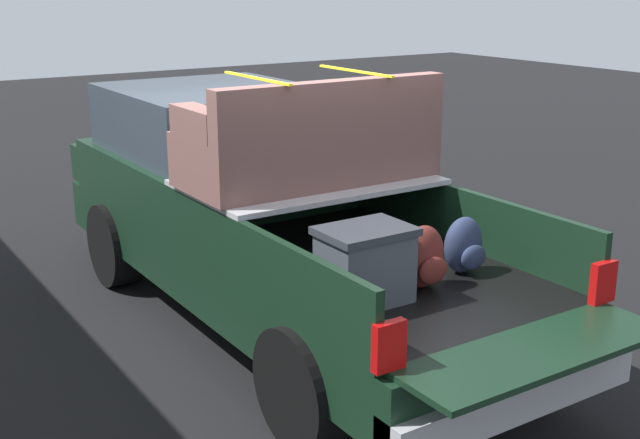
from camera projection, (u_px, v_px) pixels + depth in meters
The scene contains 2 objects.
ground_plane at pixel (283, 322), 7.26m from camera, with size 40.00×40.00×0.00m, color black.
pickup_truck at pixel (259, 206), 7.29m from camera, with size 6.05×2.06×2.23m.
Camera 1 is at (-5.79, 3.40, 2.93)m, focal length 46.00 mm.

